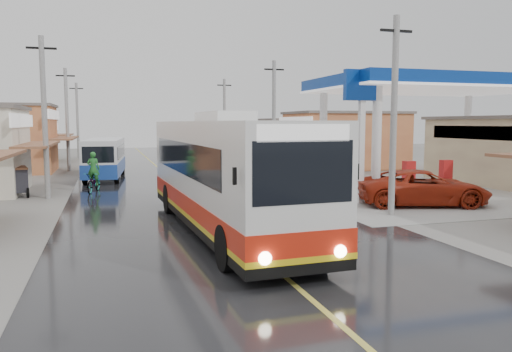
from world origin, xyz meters
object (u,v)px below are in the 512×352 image
object	(u,v)px
second_bus	(105,158)
tricycle_near	(14,180)
cyclist	(94,179)
coach_bus	(224,175)
jeepney	(423,188)

from	to	relation	value
second_bus	tricycle_near	distance (m)	8.46
cyclist	coach_bus	bearing A→B (deg)	-52.87
coach_bus	second_bus	size ratio (longest dim) A/B	1.63
coach_bus	second_bus	bearing A→B (deg)	99.73
jeepney	cyclist	xyz separation A→B (m)	(-14.57, 8.82, -0.08)
coach_bus	cyclist	distance (m)	12.46
coach_bus	cyclist	xyz separation A→B (m)	(-4.59, 11.52, -1.26)
jeepney	tricycle_near	bearing A→B (deg)	82.28
second_bus	tricycle_near	bearing A→B (deg)	-116.82
jeepney	cyclist	distance (m)	17.03
cyclist	tricycle_near	xyz separation A→B (m)	(-3.90, -0.41, 0.14)
coach_bus	cyclist	world-z (taller)	coach_bus
coach_bus	tricycle_near	bearing A→B (deg)	124.77
second_bus	tricycle_near	xyz separation A→B (m)	(-4.49, -7.15, -0.57)
second_bus	cyclist	xyz separation A→B (m)	(-0.59, -6.73, -0.71)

